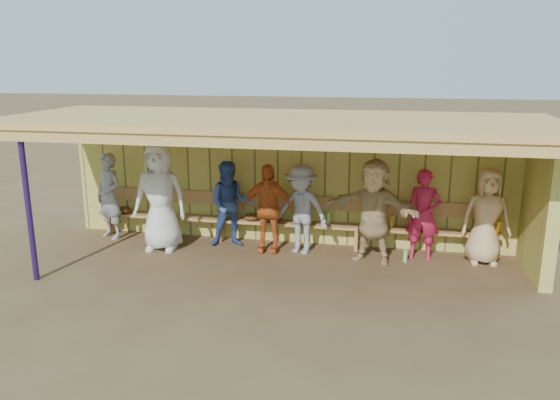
% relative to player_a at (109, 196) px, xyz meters
% --- Properties ---
extents(ground, '(90.00, 90.00, 0.00)m').
position_rel_player_a_xyz_m(ground, '(3.47, -0.81, -0.84)').
color(ground, brown).
rests_on(ground, ground).
extents(player_a, '(0.72, 0.62, 1.67)m').
position_rel_player_a_xyz_m(player_a, '(0.00, 0.00, 0.00)').
color(player_a, gray).
rests_on(player_a, ground).
extents(player_b, '(1.01, 0.70, 1.98)m').
position_rel_player_a_xyz_m(player_b, '(1.25, -0.44, 0.15)').
color(player_b, silver).
rests_on(player_b, ground).
extents(player_c, '(0.92, 0.79, 1.61)m').
position_rel_player_a_xyz_m(player_c, '(2.43, 0.00, -0.03)').
color(player_c, '#354E94').
rests_on(player_c, ground).
extents(player_d, '(0.95, 0.40, 1.62)m').
position_rel_player_a_xyz_m(player_d, '(3.18, -0.19, -0.03)').
color(player_d, '#CD5A20').
rests_on(player_d, ground).
extents(player_e, '(1.18, 0.88, 1.62)m').
position_rel_player_a_xyz_m(player_e, '(3.78, -0.13, -0.03)').
color(player_e, gray).
rests_on(player_e, ground).
extents(player_f, '(1.75, 1.02, 1.80)m').
position_rel_player_a_xyz_m(player_f, '(5.06, -0.30, 0.06)').
color(player_f, tan).
rests_on(player_f, ground).
extents(player_g, '(0.61, 0.43, 1.59)m').
position_rel_player_a_xyz_m(player_g, '(5.91, 0.00, -0.04)').
color(player_g, '#C01E44').
rests_on(player_g, ground).
extents(player_h, '(0.84, 0.58, 1.65)m').
position_rel_player_a_xyz_m(player_h, '(6.93, -0.02, -0.01)').
color(player_h, '#D9AD7A').
rests_on(player_h, ground).
extents(dugout_structure, '(8.80, 3.20, 2.50)m').
position_rel_player_a_xyz_m(dugout_structure, '(3.86, -0.12, 0.86)').
color(dugout_structure, '#C3B553').
rests_on(dugout_structure, ground).
extents(bench, '(7.60, 0.34, 0.93)m').
position_rel_player_a_xyz_m(bench, '(3.47, 0.31, -0.31)').
color(bench, tan).
rests_on(bench, ground).
extents(dugout_equipment, '(7.16, 0.62, 0.80)m').
position_rel_player_a_xyz_m(dugout_equipment, '(2.88, 0.18, -0.35)').
color(dugout_equipment, gold).
rests_on(dugout_equipment, ground).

